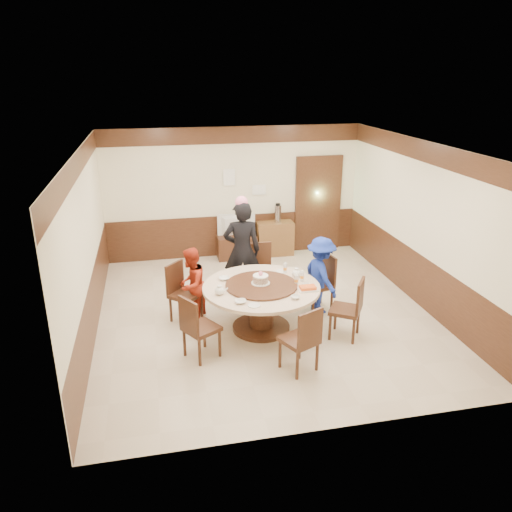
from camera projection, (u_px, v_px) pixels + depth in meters
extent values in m
plane|color=beige|center=(264.00, 313.00, 8.50)|extent=(6.00, 6.00, 0.00)
plane|color=white|center=(265.00, 147.00, 7.51)|extent=(6.00, 6.00, 0.00)
cube|color=#ECE6C7|center=(234.00, 193.00, 10.75)|extent=(5.50, 0.04, 2.80)
cube|color=#ECE6C7|center=(328.00, 322.00, 5.26)|extent=(5.50, 0.04, 2.80)
cube|color=#ECE6C7|center=(86.00, 247.00, 7.47)|extent=(0.04, 6.00, 2.80)
cube|color=#ECE6C7|center=(421.00, 225.00, 8.54)|extent=(0.04, 6.00, 2.80)
cube|color=#3E2113|center=(264.00, 289.00, 8.34)|extent=(5.50, 6.00, 0.90)
cube|color=#3E2113|center=(265.00, 159.00, 7.57)|extent=(5.50, 6.00, 0.35)
cube|color=#3E2113|center=(318.00, 204.00, 11.20)|extent=(1.05, 0.08, 2.18)
cube|color=#90DF9F|center=(317.00, 204.00, 11.22)|extent=(0.88, 0.02, 2.05)
cylinder|color=#3E2113|center=(261.00, 327.00, 7.98)|extent=(0.91, 0.91, 0.06)
cylinder|color=#3E2113|center=(261.00, 309.00, 7.87)|extent=(0.37, 0.37, 0.65)
cylinder|color=beige|center=(261.00, 287.00, 7.74)|extent=(1.83, 1.83, 0.05)
cylinder|color=#3E2113|center=(261.00, 285.00, 7.72)|extent=(1.12, 1.12, 0.03)
cube|color=#3E2113|center=(318.00, 285.00, 8.50)|extent=(0.52, 0.52, 0.06)
cube|color=#3E2113|center=(329.00, 269.00, 8.48)|extent=(0.12, 0.42, 0.50)
cube|color=#3E2113|center=(317.00, 298.00, 8.58)|extent=(0.36, 0.36, 0.42)
cube|color=#3E2113|center=(263.00, 273.00, 8.98)|extent=(0.45, 0.45, 0.06)
cube|color=#3E2113|center=(260.00, 255.00, 9.08)|extent=(0.42, 0.05, 0.50)
cube|color=#3E2113|center=(262.00, 286.00, 9.07)|extent=(0.36, 0.36, 0.42)
cube|color=#3E2113|center=(186.00, 295.00, 8.13)|extent=(0.62, 0.62, 0.06)
cube|color=#3E2113|center=(175.00, 277.00, 8.14)|extent=(0.31, 0.34, 0.50)
cube|color=#3E2113|center=(186.00, 308.00, 8.21)|extent=(0.36, 0.36, 0.42)
cube|color=#3E2113|center=(201.00, 328.00, 7.08)|extent=(0.60, 0.60, 0.06)
cube|color=#3E2113|center=(188.00, 316.00, 6.85)|extent=(0.25, 0.38, 0.50)
cube|color=#3E2113|center=(202.00, 343.00, 7.17)|extent=(0.36, 0.36, 0.42)
cube|color=#3E2113|center=(299.00, 340.00, 6.77)|extent=(0.59, 0.59, 0.06)
cube|color=#3E2113|center=(310.00, 329.00, 6.52)|extent=(0.40, 0.21, 0.50)
cube|color=#3E2113|center=(298.00, 355.00, 6.86)|extent=(0.36, 0.36, 0.42)
cube|color=#3E2113|center=(345.00, 310.00, 7.61)|extent=(0.61, 0.61, 0.06)
cube|color=#3E2113|center=(360.00, 296.00, 7.45)|extent=(0.26, 0.37, 0.50)
cube|color=#3E2113|center=(344.00, 324.00, 7.70)|extent=(0.36, 0.36, 0.42)
imported|color=black|center=(242.00, 251.00, 8.79)|extent=(0.70, 0.50, 1.80)
imported|color=#AB2C16|center=(191.00, 284.00, 8.11)|extent=(0.69, 0.75, 1.23)
imported|color=#182E9A|center=(321.00, 275.00, 8.36)|extent=(0.65, 0.93, 1.32)
cylinder|color=white|center=(261.00, 283.00, 7.75)|extent=(0.29, 0.29, 0.01)
cylinder|color=tan|center=(261.00, 279.00, 7.73)|extent=(0.24, 0.24, 0.11)
cylinder|color=white|center=(261.00, 276.00, 7.71)|extent=(0.24, 0.24, 0.01)
sphere|color=pink|center=(261.00, 273.00, 7.70)|extent=(0.07, 0.07, 0.07)
ellipsoid|color=white|center=(220.00, 291.00, 7.42)|extent=(0.17, 0.15, 0.13)
ellipsoid|color=white|center=(296.00, 273.00, 8.06)|extent=(0.17, 0.15, 0.13)
imported|color=white|center=(224.00, 278.00, 7.95)|extent=(0.16, 0.16, 0.04)
imported|color=white|center=(295.00, 297.00, 7.29)|extent=(0.14, 0.14, 0.04)
imported|color=white|center=(241.00, 302.00, 7.16)|extent=(0.17, 0.17, 0.04)
imported|color=white|center=(306.00, 285.00, 7.71)|extent=(0.13, 0.13, 0.04)
cylinder|color=white|center=(254.00, 305.00, 7.08)|extent=(0.18, 0.18, 0.01)
cylinder|color=white|center=(281.00, 271.00, 8.27)|extent=(0.18, 0.18, 0.01)
cube|color=white|center=(308.00, 289.00, 7.59)|extent=(0.30, 0.20, 0.02)
cube|color=#E15419|center=(308.00, 287.00, 7.58)|extent=(0.24, 0.15, 0.04)
cylinder|color=silver|center=(296.00, 280.00, 7.75)|extent=(0.06, 0.06, 0.16)
cylinder|color=silver|center=(302.00, 276.00, 7.88)|extent=(0.06, 0.06, 0.16)
cylinder|color=silver|center=(285.00, 268.00, 8.21)|extent=(0.06, 0.06, 0.16)
cube|color=#3E2113|center=(237.00, 247.00, 10.93)|extent=(0.85, 0.45, 0.50)
imported|color=gray|center=(236.00, 226.00, 10.76)|extent=(0.83, 0.20, 0.47)
cube|color=brown|center=(275.00, 238.00, 11.08)|extent=(0.80, 0.40, 0.75)
cylinder|color=silver|center=(278.00, 214.00, 10.89)|extent=(0.15, 0.15, 0.38)
cube|color=white|center=(229.00, 177.00, 10.57)|extent=(0.25, 0.00, 0.35)
cube|color=white|center=(259.00, 190.00, 10.80)|extent=(0.30, 0.00, 0.22)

